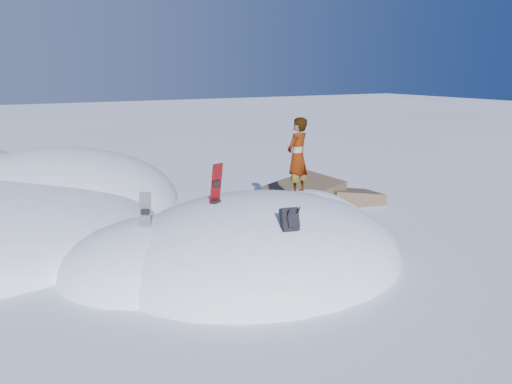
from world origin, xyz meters
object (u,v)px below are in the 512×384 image
snowboard_red (216,195)px  person (297,156)px  snowboard_dark (145,223)px  backpack (290,220)px

snowboard_red → person: bearing=-4.7°
person → snowboard_red: bearing=-11.9°
snowboard_red → snowboard_dark: bearing=157.4°
person → backpack: bearing=28.9°
person → snowboard_dark: bearing=-18.6°
snowboard_red → snowboard_dark: 1.65m
backpack → person: size_ratio=0.28×
snowboard_dark → backpack: bearing=-1.7°
snowboard_red → person: person is taller
snowboard_red → person: size_ratio=0.74×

